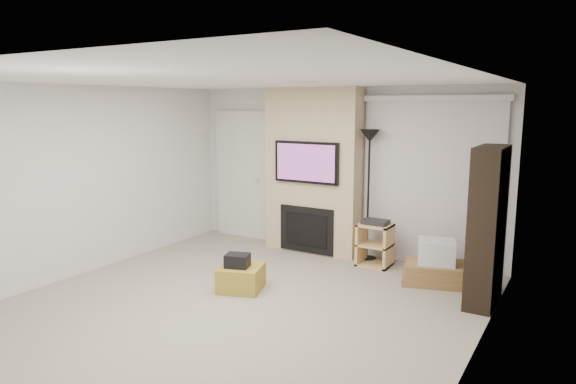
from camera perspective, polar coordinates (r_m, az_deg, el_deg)
The scene contains 15 objects.
floor at distance 5.87m, azimuth -6.16°, elevation -12.88°, with size 5.00×5.50×0.00m, color #A09782.
ceiling at distance 5.43m, azimuth -6.65°, elevation 12.30°, with size 5.00×5.50×0.00m, color white.
wall_back at distance 7.85m, azimuth 5.80°, elevation 2.37°, with size 5.00×2.50×0.00m, color silver.
wall_left at distance 7.28m, azimuth -22.29°, elevation 1.11°, with size 5.50×2.50×0.00m, color silver.
wall_right at distance 4.50m, azimuth 20.00°, elevation -3.74°, with size 5.50×2.50×0.00m, color silver.
hvac_vent at distance 5.87m, azimuth 1.39°, elevation 12.13°, with size 0.35×0.18×0.01m, color silver.
ottoman at distance 6.40m, azimuth -5.24°, elevation -9.47°, with size 0.50×0.50×0.30m, color olive.
black_bag at distance 6.30m, azimuth -5.64°, elevation -7.59°, with size 0.28×0.22×0.16m, color black.
fireplace_wall at distance 7.82m, azimuth 2.82°, elevation 2.27°, with size 1.50×0.47×2.50m.
entry_door at distance 8.75m, azimuth -5.07°, elevation 1.85°, with size 1.02×0.11×2.14m.
vertical_blinds at distance 7.33m, azimuth 15.60°, elevation 1.71°, with size 1.98×0.10×2.37m.
floor_lamp at distance 7.37m, azimuth 9.01°, elevation 3.76°, with size 0.28×0.28×1.90m.
av_stand at distance 7.33m, azimuth 9.64°, elevation -5.46°, with size 0.45×0.38×0.66m.
box_stack at distance 6.88m, azimuth 16.08°, elevation -7.93°, with size 0.96×0.83×0.55m.
bookshelf at distance 6.18m, azimuth 21.26°, elevation -3.58°, with size 0.30×0.80×1.80m.
Camera 1 is at (3.28, -4.31, 2.25)m, focal length 32.00 mm.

